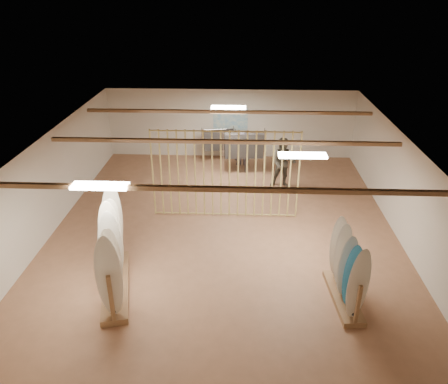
{
  "coord_description": "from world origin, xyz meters",
  "views": [
    {
      "loc": [
        0.49,
        -11.24,
        6.64
      ],
      "look_at": [
        0.0,
        0.0,
        1.2
      ],
      "focal_mm": 35.0,
      "sensor_mm": 36.0,
      "label": 1
    }
  ],
  "objects_px": {
    "rack_right": "(346,278)",
    "shopper_a": "(242,149)",
    "rack_left": "(113,263)",
    "shopper_b": "(284,160)",
    "clothing_rack_b": "(244,145)",
    "clothing_rack_a": "(219,140)"
  },
  "relations": [
    {
      "from": "clothing_rack_a",
      "to": "shopper_a",
      "type": "xyz_separation_m",
      "value": [
        0.95,
        -1.11,
        0.03
      ]
    },
    {
      "from": "rack_left",
      "to": "shopper_b",
      "type": "distance_m",
      "value": 7.42
    },
    {
      "from": "shopper_b",
      "to": "clothing_rack_b",
      "type": "bearing_deg",
      "value": 142.79
    },
    {
      "from": "rack_left",
      "to": "clothing_rack_b",
      "type": "distance_m",
      "value": 7.85
    },
    {
      "from": "rack_left",
      "to": "clothing_rack_b",
      "type": "bearing_deg",
      "value": 53.73
    },
    {
      "from": "clothing_rack_b",
      "to": "rack_left",
      "type": "bearing_deg",
      "value": -116.77
    },
    {
      "from": "rack_right",
      "to": "clothing_rack_a",
      "type": "relative_size",
      "value": 1.38
    },
    {
      "from": "rack_left",
      "to": "shopper_a",
      "type": "relative_size",
      "value": 1.46
    },
    {
      "from": "clothing_rack_b",
      "to": "clothing_rack_a",
      "type": "bearing_deg",
      "value": 128.81
    },
    {
      "from": "rack_left",
      "to": "clothing_rack_b",
      "type": "xyz_separation_m",
      "value": [
        3.02,
        7.24,
        0.36
      ]
    },
    {
      "from": "rack_right",
      "to": "rack_left",
      "type": "bearing_deg",
      "value": 173.6
    },
    {
      "from": "shopper_a",
      "to": "rack_left",
      "type": "bearing_deg",
      "value": 66.09
    },
    {
      "from": "rack_left",
      "to": "clothing_rack_a",
      "type": "relative_size",
      "value": 1.95
    },
    {
      "from": "rack_right",
      "to": "clothing_rack_b",
      "type": "bearing_deg",
      "value": 102.89
    },
    {
      "from": "rack_left",
      "to": "clothing_rack_a",
      "type": "distance_m",
      "value": 8.57
    },
    {
      "from": "clothing_rack_b",
      "to": "shopper_b",
      "type": "bearing_deg",
      "value": -46.73
    },
    {
      "from": "rack_left",
      "to": "clothing_rack_a",
      "type": "bearing_deg",
      "value": 62.87
    },
    {
      "from": "clothing_rack_b",
      "to": "shopper_a",
      "type": "height_order",
      "value": "shopper_a"
    },
    {
      "from": "rack_right",
      "to": "shopper_b",
      "type": "xyz_separation_m",
      "value": [
        -0.94,
        6.13,
        0.41
      ]
    },
    {
      "from": "shopper_b",
      "to": "rack_left",
      "type": "bearing_deg",
      "value": -121.1
    },
    {
      "from": "rack_right",
      "to": "clothing_rack_b",
      "type": "height_order",
      "value": "rack_right"
    },
    {
      "from": "rack_right",
      "to": "shopper_a",
      "type": "bearing_deg",
      "value": 103.39
    }
  ]
}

